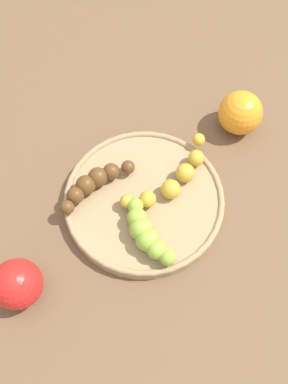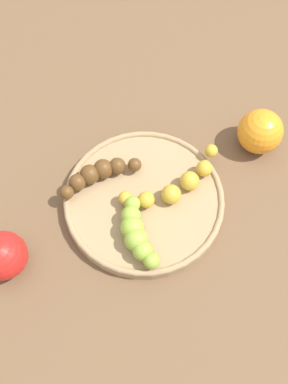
# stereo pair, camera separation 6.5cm
# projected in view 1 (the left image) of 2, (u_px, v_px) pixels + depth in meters

# --- Properties ---
(ground_plane) EXTENTS (2.40, 2.40, 0.00)m
(ground_plane) POSITION_uv_depth(u_px,v_px,m) (144.00, 203.00, 0.68)
(ground_plane) COLOR brown
(fruit_bowl) EXTENTS (0.26, 0.26, 0.02)m
(fruit_bowl) POSITION_uv_depth(u_px,v_px,m) (144.00, 199.00, 0.67)
(fruit_bowl) COLOR #A08259
(fruit_bowl) RESTS_ON ground_plane
(banana_spotted) EXTENTS (0.08, 0.18, 0.03)m
(banana_spotted) POSITION_uv_depth(u_px,v_px,m) (175.00, 178.00, 0.66)
(banana_spotted) COLOR gold
(banana_spotted) RESTS_ON fruit_bowl
(banana_overripe) EXTENTS (0.05, 0.13, 0.03)m
(banana_overripe) POSITION_uv_depth(u_px,v_px,m) (93.00, 183.00, 0.66)
(banana_overripe) COLOR #593819
(banana_overripe) RESTS_ON fruit_bowl
(banana_green) EXTENTS (0.12, 0.04, 0.04)m
(banana_green) POSITION_uv_depth(u_px,v_px,m) (146.00, 233.00, 0.62)
(banana_green) COLOR #8CAD38
(banana_green) RESTS_ON fruit_bowl
(apple_red) EXTENTS (0.07, 0.07, 0.07)m
(apple_red) POSITION_uv_depth(u_px,v_px,m) (17.00, 284.00, 0.58)
(apple_red) COLOR red
(apple_red) RESTS_ON ground_plane
(orange_fruit) EXTENTS (0.08, 0.08, 0.08)m
(orange_fruit) POSITION_uv_depth(u_px,v_px,m) (240.00, 113.00, 0.72)
(orange_fruit) COLOR orange
(orange_fruit) RESTS_ON ground_plane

